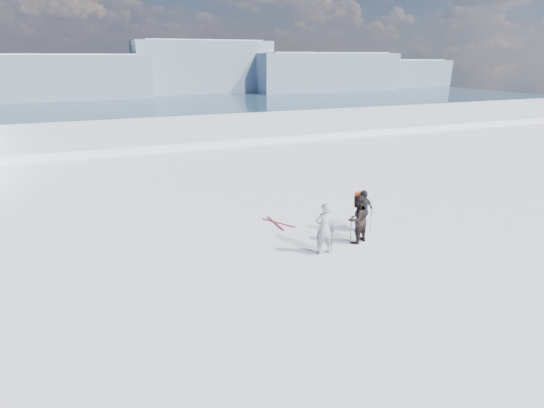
{
  "coord_description": "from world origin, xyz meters",
  "views": [
    {
      "loc": [
        -7.86,
        -10.41,
        6.82
      ],
      "look_at": [
        -2.52,
        3.0,
        1.78
      ],
      "focal_mm": 28.0,
      "sensor_mm": 36.0,
      "label": 1
    }
  ],
  "objects_px": {
    "skier_dark": "(357,219)",
    "skis_loose": "(277,223)",
    "skier_grey": "(324,228)",
    "skier_pack": "(363,211)"
  },
  "relations": [
    {
      "from": "skier_dark",
      "to": "skis_loose",
      "type": "xyz_separation_m",
      "value": [
        -2.09,
        2.92,
        -0.94
      ]
    },
    {
      "from": "skier_grey",
      "to": "skis_loose",
      "type": "xyz_separation_m",
      "value": [
        -0.48,
        3.33,
        -0.96
      ]
    },
    {
      "from": "skier_pack",
      "to": "skis_loose",
      "type": "xyz_separation_m",
      "value": [
        -2.97,
        2.05,
        -0.87
      ]
    },
    {
      "from": "skier_pack",
      "to": "skis_loose",
      "type": "distance_m",
      "value": 3.71
    },
    {
      "from": "skier_grey",
      "to": "skis_loose",
      "type": "bearing_deg",
      "value": -80.84
    },
    {
      "from": "skier_grey",
      "to": "skier_pack",
      "type": "bearing_deg",
      "value": -151.84
    },
    {
      "from": "skier_grey",
      "to": "skis_loose",
      "type": "height_order",
      "value": "skier_grey"
    },
    {
      "from": "skier_dark",
      "to": "skier_pack",
      "type": "relative_size",
      "value": 1.08
    },
    {
      "from": "skier_grey",
      "to": "skier_dark",
      "type": "xyz_separation_m",
      "value": [
        1.62,
        0.41,
        -0.02
      ]
    },
    {
      "from": "skier_dark",
      "to": "skis_loose",
      "type": "distance_m",
      "value": 3.71
    }
  ]
}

